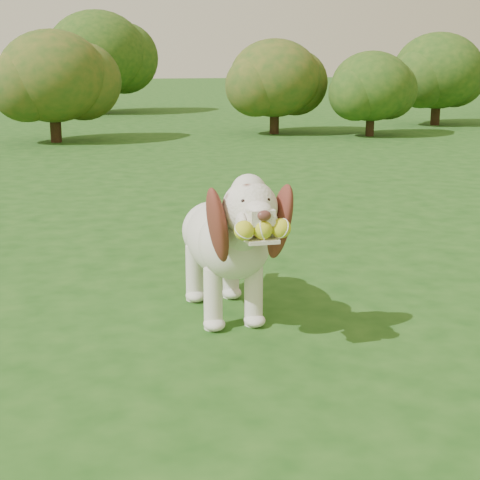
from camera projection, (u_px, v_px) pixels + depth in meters
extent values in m
plane|color=#194614|center=(310.00, 333.00, 3.46)|extent=(80.00, 80.00, 0.00)
ellipsoid|color=silver|center=(222.00, 239.00, 3.67)|extent=(0.34, 0.66, 0.35)
ellipsoid|color=silver|center=(234.00, 243.00, 3.42)|extent=(0.34, 0.34, 0.34)
ellipsoid|color=silver|center=(211.00, 231.00, 3.88)|extent=(0.31, 0.31, 0.31)
cylinder|color=silver|center=(242.00, 231.00, 3.28)|extent=(0.18, 0.27, 0.27)
sphere|color=silver|center=(250.00, 208.00, 3.13)|extent=(0.24, 0.24, 0.24)
sphere|color=silver|center=(249.00, 192.00, 3.13)|extent=(0.16, 0.16, 0.16)
cube|color=silver|center=(259.00, 215.00, 3.00)|extent=(0.10, 0.14, 0.06)
ellipsoid|color=#592D28|center=(264.00, 216.00, 2.93)|extent=(0.06, 0.04, 0.04)
cube|color=silver|center=(260.00, 239.00, 3.01)|extent=(0.13, 0.15, 0.02)
ellipsoid|color=brown|center=(217.00, 225.00, 3.12)|extent=(0.14, 0.23, 0.37)
ellipsoid|color=brown|center=(280.00, 222.00, 3.19)|extent=(0.14, 0.23, 0.37)
cylinder|color=silver|center=(206.00, 218.00, 4.00)|extent=(0.06, 0.17, 0.13)
cylinder|color=silver|center=(213.00, 299.00, 3.48)|extent=(0.09, 0.09, 0.30)
cylinder|color=silver|center=(254.00, 295.00, 3.53)|extent=(0.09, 0.09, 0.30)
cylinder|color=silver|center=(194.00, 273.00, 3.89)|extent=(0.09, 0.09, 0.30)
cylinder|color=silver|center=(231.00, 270.00, 3.94)|extent=(0.09, 0.09, 0.30)
sphere|color=gold|center=(244.00, 231.00, 2.94)|extent=(0.08, 0.08, 0.08)
sphere|color=gold|center=(263.00, 229.00, 2.96)|extent=(0.08, 0.08, 0.08)
sphere|color=gold|center=(281.00, 228.00, 2.98)|extent=(0.08, 0.08, 0.08)
cylinder|color=#382314|center=(56.00, 124.00, 11.04)|extent=(0.17, 0.17, 0.53)
ellipsoid|color=#204716|center=(53.00, 76.00, 10.86)|extent=(1.60, 1.60, 1.36)
cylinder|color=#382314|center=(370.00, 123.00, 11.90)|extent=(0.14, 0.14, 0.44)
ellipsoid|color=#204716|center=(372.00, 86.00, 11.75)|extent=(1.31, 1.31, 1.11)
cylinder|color=#382314|center=(436.00, 110.00, 13.79)|extent=(0.17, 0.17, 0.55)
ellipsoid|color=#204716|center=(438.00, 71.00, 13.61)|extent=(1.64, 1.64, 1.40)
cylinder|color=#382314|center=(99.00, 97.00, 16.60)|extent=(0.23, 0.23, 0.73)
ellipsoid|color=#204716|center=(97.00, 53.00, 16.36)|extent=(2.19, 2.19, 1.86)
cylinder|color=#382314|center=(274.00, 119.00, 12.24)|extent=(0.16, 0.16, 0.50)
ellipsoid|color=#204716|center=(275.00, 78.00, 12.08)|extent=(1.50, 1.50, 1.27)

